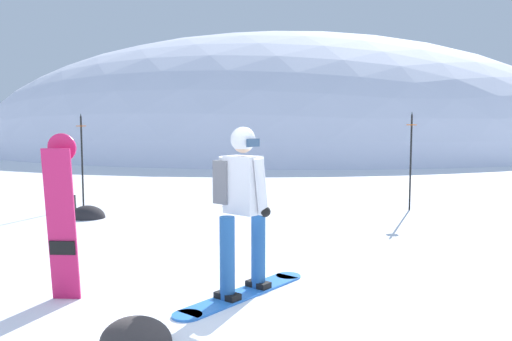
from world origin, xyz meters
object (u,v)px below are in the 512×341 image
spare_snowboard (62,217)px  rock_mid (87,218)px  piste_marker_near (411,154)px  snowboarder_main (241,206)px  piste_marker_far (82,154)px

spare_snowboard → rock_mid: spare_snowboard is taller
piste_marker_near → rock_mid: size_ratio=2.99×
snowboarder_main → rock_mid: bearing=127.6°
spare_snowboard → rock_mid: size_ratio=2.51×
snowboarder_main → rock_mid: size_ratio=2.60×
piste_marker_near → piste_marker_far: size_ratio=1.01×
piste_marker_far → rock_mid: (0.54, -1.20, -1.11)m
snowboarder_main → piste_marker_far: size_ratio=0.88×
spare_snowboard → piste_marker_near: (4.72, 5.53, 0.28)m
spare_snowboard → piste_marker_far: bearing=109.5°
piste_marker_near → snowboarder_main: bearing=-119.6°
spare_snowboard → piste_marker_near: piste_marker_near is taller
spare_snowboard → rock_mid: (-1.44, 4.38, -0.84)m
snowboarder_main → rock_mid: (-3.17, 4.11, -0.92)m
snowboarder_main → piste_marker_far: (-3.71, 5.32, 0.19)m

